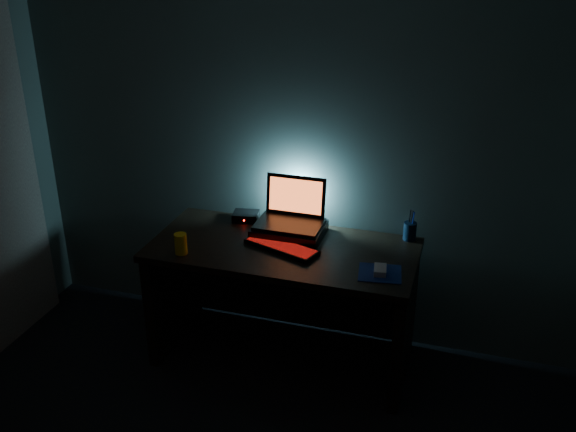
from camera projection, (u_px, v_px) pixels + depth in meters
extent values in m
cube|color=#4B564F|center=(302.00, 142.00, 3.73)|extent=(3.50, 0.00, 2.50)
cube|color=black|center=(283.00, 250.00, 3.62)|extent=(1.50, 0.70, 0.04)
cube|color=black|center=(174.00, 288.00, 3.96)|extent=(0.06, 0.64, 0.71)
cube|color=black|center=(404.00, 326.00, 3.58)|extent=(0.06, 0.64, 0.71)
cube|color=black|center=(299.00, 280.00, 4.06)|extent=(1.38, 0.02, 0.65)
cube|color=black|center=(289.00, 230.00, 3.74)|extent=(0.40, 0.30, 0.06)
cube|color=black|center=(289.00, 224.00, 3.72)|extent=(0.38, 0.26, 0.02)
cube|color=black|center=(296.00, 195.00, 3.78)|extent=(0.36, 0.05, 0.24)
cube|color=#FF551A|center=(295.00, 196.00, 3.77)|extent=(0.32, 0.03, 0.20)
cube|color=black|center=(281.00, 247.00, 3.58)|extent=(0.45, 0.27, 0.02)
cube|color=red|center=(281.00, 245.00, 3.57)|extent=(0.43, 0.25, 0.00)
cube|color=navy|center=(380.00, 273.00, 3.33)|extent=(0.25, 0.23, 0.00)
cube|color=#9D9DA3|center=(380.00, 270.00, 3.32)|extent=(0.08, 0.11, 0.03)
cylinder|color=black|center=(410.00, 231.00, 3.67)|extent=(0.08, 0.08, 0.11)
cylinder|color=#D4A20B|center=(181.00, 244.00, 3.51)|extent=(0.09, 0.09, 0.12)
cube|color=black|center=(246.00, 216.00, 3.93)|extent=(0.17, 0.15, 0.05)
sphere|color=#FF0C07|center=(244.00, 220.00, 3.87)|extent=(0.01, 0.01, 0.01)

